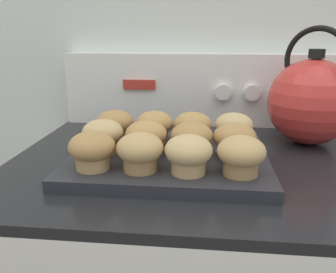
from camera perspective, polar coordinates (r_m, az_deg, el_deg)
The scene contains 16 objects.
wall_back at distance 1.04m, azimuth 5.77°, elevation 17.21°, with size 8.00×0.05×2.40m.
control_panel at distance 1.00m, azimuth 5.58°, elevation 7.51°, with size 0.76×0.07×0.20m.
muffin_pan at distance 0.70m, azimuth 0.12°, elevation -3.80°, with size 0.38×0.30×0.02m.
muffin_r0_c0 at distance 0.63m, azimuth -12.09°, elevation -2.08°, with size 0.08×0.08×0.07m.
muffin_r0_c1 at distance 0.61m, azimuth -4.51°, elevation -2.36°, with size 0.08×0.08×0.07m.
muffin_r0_c2 at distance 0.60m, azimuth 3.31°, elevation -2.74°, with size 0.08×0.08×0.07m.
muffin_r0_c3 at distance 0.60m, azimuth 11.65°, elevation -2.88°, with size 0.08×0.08×0.07m.
muffin_r1_c0 at distance 0.71m, azimuth -10.42°, elevation 0.16°, with size 0.08×0.08×0.07m.
muffin_r1_c1 at distance 0.69m, azimuth -3.53°, elevation -0.11°, with size 0.08×0.08×0.07m.
muffin_r1_c2 at distance 0.68m, azimuth 3.83°, elevation -0.36°, with size 0.08×0.08×0.07m.
muffin_r1_c3 at distance 0.68m, azimuth 10.63°, elevation -0.56°, with size 0.08×0.08×0.07m.
muffin_r2_c0 at distance 0.79m, azimuth -8.48°, elevation 1.88°, with size 0.08×0.08×0.07m.
muffin_r2_c1 at distance 0.77m, azimuth -2.19°, elevation 1.71°, with size 0.08×0.08×0.07m.
muffin_r2_c2 at distance 0.76m, azimuth 3.97°, elevation 1.54°, with size 0.08×0.08×0.07m.
muffin_r2_c3 at distance 0.77m, azimuth 10.49°, elevation 1.37°, with size 0.08×0.08×0.07m.
tea_kettle at distance 0.88m, azimuth 22.09°, elevation 5.39°, with size 0.21×0.20×0.27m.
Camera 1 is at (0.01, -0.38, 1.19)m, focal length 38.00 mm.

